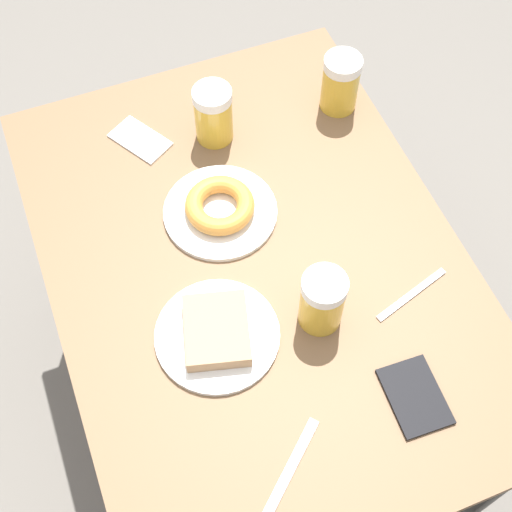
{
  "coord_description": "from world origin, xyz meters",
  "views": [
    {
      "loc": [
        0.24,
        0.62,
        1.85
      ],
      "look_at": [
        0.0,
        0.0,
        0.73
      ],
      "focal_mm": 50.0,
      "sensor_mm": 36.0,
      "label": 1
    }
  ],
  "objects": [
    {
      "name": "table",
      "position": [
        0.0,
        0.0,
        0.65
      ],
      "size": [
        0.75,
        1.05,
        0.71
      ],
      "color": "brown",
      "rests_on": "ground_plane"
    },
    {
      "name": "fork",
      "position": [
        -0.23,
        0.17,
        0.71
      ],
      "size": [
        0.16,
        0.06,
        0.0
      ],
      "rotation": [
        0.0,
        0.0,
        5.0
      ],
      "color": "silver",
      "rests_on": "table"
    },
    {
      "name": "napkin_folded",
      "position": [
        0.12,
        -0.36,
        0.71
      ],
      "size": [
        0.12,
        0.14,
        0.0
      ],
      "rotation": [
        0.0,
        0.0,
        2.11
      ],
      "color": "white",
      "rests_on": "table"
    },
    {
      "name": "plate_with_donut",
      "position": [
        0.02,
        -0.13,
        0.73
      ],
      "size": [
        0.22,
        0.22,
        0.04
      ],
      "color": "white",
      "rests_on": "table"
    },
    {
      "name": "knife",
      "position": [
        0.1,
        0.38,
        0.71
      ],
      "size": [
        0.17,
        0.15,
        0.0
      ],
      "rotation": [
        0.0,
        0.0,
        5.42
      ],
      "color": "silver",
      "rests_on": "table"
    },
    {
      "name": "ground_plane",
      "position": [
        0.0,
        0.0,
        0.0
      ],
      "size": [
        8.0,
        8.0,
        0.0
      ],
      "primitive_type": "plane",
      "color": "#666059"
    },
    {
      "name": "beer_mug_right",
      "position": [
        -0.3,
        -0.3,
        0.78
      ],
      "size": [
        0.08,
        0.08,
        0.13
      ],
      "color": "gold",
      "rests_on": "table"
    },
    {
      "name": "passport_near_edge",
      "position": [
        -0.15,
        0.34,
        0.71
      ],
      "size": [
        0.09,
        0.13,
        0.01
      ],
      "rotation": [
        0.0,
        0.0,
        3.1
      ],
      "color": "black",
      "rests_on": "table"
    },
    {
      "name": "plate_with_cake",
      "position": [
        0.12,
        0.12,
        0.73
      ],
      "size": [
        0.22,
        0.22,
        0.04
      ],
      "color": "white",
      "rests_on": "table"
    },
    {
      "name": "beer_mug_center",
      "position": [
        -0.03,
        -0.31,
        0.78
      ],
      "size": [
        0.08,
        0.08,
        0.13
      ],
      "color": "gold",
      "rests_on": "table"
    },
    {
      "name": "beer_mug_left",
      "position": [
        -0.06,
        0.15,
        0.78
      ],
      "size": [
        0.08,
        0.08,
        0.13
      ],
      "color": "gold",
      "rests_on": "table"
    }
  ]
}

